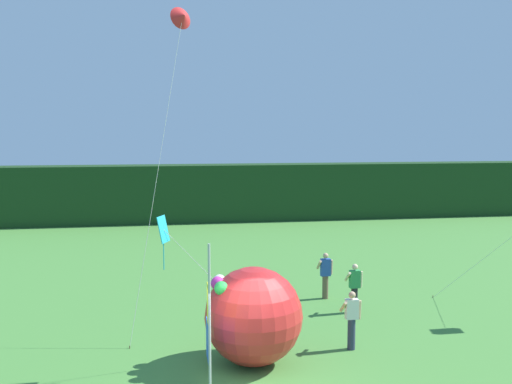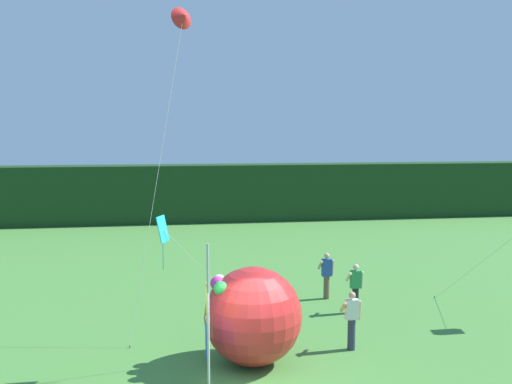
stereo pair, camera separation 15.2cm
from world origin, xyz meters
The scene contains 8 objects.
distant_treeline centered at (0.00, 26.53, 1.94)m, with size 80.00×2.40×3.87m, color #193819.
banner_flag centered at (-0.72, 0.31, 1.75)m, with size 0.06×1.03×3.65m.
person_near_banner centered at (4.68, 5.56, 0.90)m, with size 0.55×0.48×1.69m.
person_mid_field centered at (4.16, 7.33, 0.92)m, with size 0.55×0.48×1.71m.
person_far_left centered at (3.50, 2.36, 0.90)m, with size 0.55×0.48×1.68m.
inflatable_balloon centered at (0.59, 1.81, 1.31)m, with size 2.61×2.61×2.61m.
kite_cyan_diamond_0 centered at (-1.55, 1.72, 3.48)m, with size 3.49×1.33×4.07m.
kite_red_delta_2 centered at (-1.04, 5.65, 9.66)m, with size 2.15×2.62×10.11m.
Camera 1 is at (-1.74, -12.88, 6.20)m, focal length 40.58 mm.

